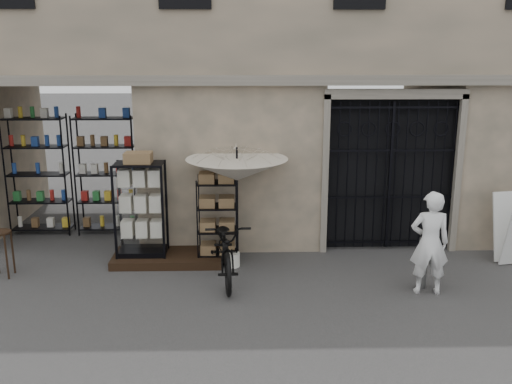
{
  "coord_description": "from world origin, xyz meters",
  "views": [
    {
      "loc": [
        -1.05,
        -8.29,
        3.84
      ],
      "look_at": [
        -0.8,
        1.4,
        1.35
      ],
      "focal_mm": 40.0,
      "sensor_mm": 36.0,
      "label": 1
    }
  ],
  "objects_px": {
    "wooden_stool": "(1,253)",
    "shopkeeper": "(426,292)",
    "bicycle": "(227,278)",
    "white_bucket": "(232,259)",
    "steel_bollard": "(423,263)",
    "wire_rack": "(217,221)",
    "display_cabinet": "(141,214)",
    "market_umbrella": "(237,164)"
  },
  "relations": [
    {
      "from": "wire_rack",
      "to": "market_umbrella",
      "type": "distance_m",
      "value": 1.13
    },
    {
      "from": "market_umbrella",
      "to": "wooden_stool",
      "type": "xyz_separation_m",
      "value": [
        -4.02,
        -0.55,
        -1.41
      ]
    },
    {
      "from": "bicycle",
      "to": "wooden_stool",
      "type": "xyz_separation_m",
      "value": [
        -3.83,
        0.19,
        0.43
      ]
    },
    {
      "from": "wire_rack",
      "to": "white_bucket",
      "type": "bearing_deg",
      "value": -37.3
    },
    {
      "from": "wire_rack",
      "to": "bicycle",
      "type": "height_order",
      "value": "wire_rack"
    },
    {
      "from": "wire_rack",
      "to": "bicycle",
      "type": "relative_size",
      "value": 0.76
    },
    {
      "from": "shopkeeper",
      "to": "display_cabinet",
      "type": "bearing_deg",
      "value": -12.82
    },
    {
      "from": "bicycle",
      "to": "steel_bollard",
      "type": "relative_size",
      "value": 2.42
    },
    {
      "from": "wooden_stool",
      "to": "steel_bollard",
      "type": "xyz_separation_m",
      "value": [
        7.03,
        -0.66,
        0.0
      ]
    },
    {
      "from": "white_bucket",
      "to": "steel_bollard",
      "type": "distance_m",
      "value": 3.28
    },
    {
      "from": "display_cabinet",
      "to": "steel_bollard",
      "type": "xyz_separation_m",
      "value": [
        4.74,
        -1.29,
        -0.49
      ]
    },
    {
      "from": "steel_bollard",
      "to": "white_bucket",
      "type": "bearing_deg",
      "value": 161.91
    },
    {
      "from": "market_umbrella",
      "to": "white_bucket",
      "type": "height_order",
      "value": "market_umbrella"
    },
    {
      "from": "wooden_stool",
      "to": "steel_bollard",
      "type": "bearing_deg",
      "value": -5.38
    },
    {
      "from": "shopkeeper",
      "to": "bicycle",
      "type": "bearing_deg",
      "value": -7.17
    },
    {
      "from": "wire_rack",
      "to": "steel_bollard",
      "type": "relative_size",
      "value": 1.85
    },
    {
      "from": "wire_rack",
      "to": "white_bucket",
      "type": "distance_m",
      "value": 0.75
    },
    {
      "from": "white_bucket",
      "to": "display_cabinet",
      "type": "bearing_deg",
      "value": 170.49
    },
    {
      "from": "market_umbrella",
      "to": "wooden_stool",
      "type": "relative_size",
      "value": 3.16
    },
    {
      "from": "white_bucket",
      "to": "wooden_stool",
      "type": "bearing_deg",
      "value": -174.88
    },
    {
      "from": "steel_bollard",
      "to": "shopkeeper",
      "type": "xyz_separation_m",
      "value": [
        0.03,
        -0.18,
        -0.43
      ]
    },
    {
      "from": "display_cabinet",
      "to": "bicycle",
      "type": "distance_m",
      "value": 1.97
    },
    {
      "from": "wooden_stool",
      "to": "shopkeeper",
      "type": "relative_size",
      "value": 0.48
    },
    {
      "from": "market_umbrella",
      "to": "steel_bollard",
      "type": "distance_m",
      "value": 3.54
    },
    {
      "from": "bicycle",
      "to": "shopkeeper",
      "type": "bearing_deg",
      "value": -16.77
    },
    {
      "from": "wire_rack",
      "to": "shopkeeper",
      "type": "height_order",
      "value": "wire_rack"
    },
    {
      "from": "display_cabinet",
      "to": "wire_rack",
      "type": "distance_m",
      "value": 1.38
    },
    {
      "from": "market_umbrella",
      "to": "display_cabinet",
      "type": "bearing_deg",
      "value": 177.56
    },
    {
      "from": "display_cabinet",
      "to": "shopkeeper",
      "type": "height_order",
      "value": "display_cabinet"
    },
    {
      "from": "display_cabinet",
      "to": "wooden_stool",
      "type": "xyz_separation_m",
      "value": [
        -2.29,
        -0.63,
        -0.49
      ]
    },
    {
      "from": "wire_rack",
      "to": "shopkeeper",
      "type": "bearing_deg",
      "value": -14.51
    },
    {
      "from": "bicycle",
      "to": "steel_bollard",
      "type": "distance_m",
      "value": 3.26
    },
    {
      "from": "white_bucket",
      "to": "wooden_stool",
      "type": "height_order",
      "value": "wooden_stool"
    },
    {
      "from": "display_cabinet",
      "to": "market_umbrella",
      "type": "height_order",
      "value": "market_umbrella"
    },
    {
      "from": "market_umbrella",
      "to": "steel_bollard",
      "type": "bearing_deg",
      "value": -21.98
    },
    {
      "from": "bicycle",
      "to": "display_cabinet",
      "type": "bearing_deg",
      "value": 146.96
    },
    {
      "from": "steel_bollard",
      "to": "shopkeeper",
      "type": "bearing_deg",
      "value": -82.13
    },
    {
      "from": "steel_bollard",
      "to": "wire_rack",
      "type": "bearing_deg",
      "value": 158.98
    },
    {
      "from": "bicycle",
      "to": "steel_bollard",
      "type": "xyz_separation_m",
      "value": [
        3.19,
        -0.47,
        0.43
      ]
    },
    {
      "from": "market_umbrella",
      "to": "steel_bollard",
      "type": "height_order",
      "value": "market_umbrella"
    },
    {
      "from": "wooden_stool",
      "to": "shopkeeper",
      "type": "height_order",
      "value": "wooden_stool"
    },
    {
      "from": "display_cabinet",
      "to": "bicycle",
      "type": "height_order",
      "value": "display_cabinet"
    }
  ]
}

